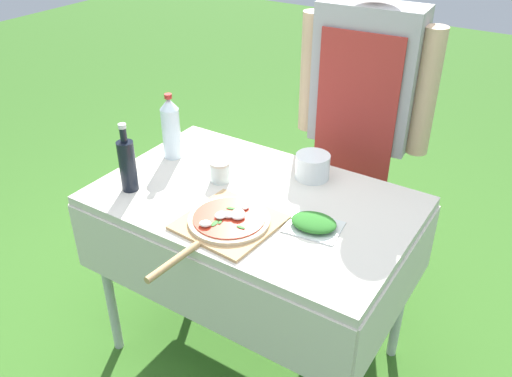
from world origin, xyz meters
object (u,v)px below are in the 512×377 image
at_px(prep_table, 254,218).
at_px(sauce_jar, 220,172).
at_px(person_cook, 362,111).
at_px(water_bottle, 171,128).
at_px(herb_container, 314,223).
at_px(mixing_tub, 313,166).
at_px(oil_bottle, 127,164).
at_px(pizza_on_peel, 227,222).

distance_m(prep_table, sauce_jar, 0.22).
relative_size(person_cook, water_bottle, 5.74).
distance_m(prep_table, herb_container, 0.30).
bearing_deg(mixing_tub, herb_container, -61.38).
relative_size(mixing_tub, sauce_jar, 1.61).
height_order(person_cook, sauce_jar, person_cook).
bearing_deg(person_cook, prep_table, 74.79).
bearing_deg(water_bottle, prep_table, -10.63).
xyz_separation_m(water_bottle, mixing_tub, (0.57, 0.16, -0.08)).
height_order(water_bottle, mixing_tub, water_bottle).
distance_m(oil_bottle, sauce_jar, 0.35).
bearing_deg(mixing_tub, oil_bottle, -139.89).
relative_size(person_cook, pizza_on_peel, 2.95).
distance_m(prep_table, pizza_on_peel, 0.23).
distance_m(pizza_on_peel, mixing_tub, 0.46).
relative_size(oil_bottle, herb_container, 1.34).
distance_m(person_cook, oil_bottle, 1.03).
relative_size(pizza_on_peel, water_bottle, 1.95).
relative_size(prep_table, person_cook, 0.74).
bearing_deg(pizza_on_peel, sauce_jar, 134.35).
height_order(herb_container, sauce_jar, sauce_jar).
height_order(prep_table, pizza_on_peel, pizza_on_peel).
distance_m(prep_table, person_cook, 0.72).
height_order(pizza_on_peel, mixing_tub, mixing_tub).
relative_size(prep_table, water_bottle, 4.25).
distance_m(prep_table, mixing_tub, 0.31).
bearing_deg(person_cook, sauce_jar, 60.22).
bearing_deg(person_cook, herb_container, 97.32).
bearing_deg(oil_bottle, pizza_on_peel, 0.05).
height_order(pizza_on_peel, water_bottle, water_bottle).
distance_m(person_cook, sauce_jar, 0.71).
height_order(person_cook, herb_container, person_cook).
height_order(water_bottle, sauce_jar, water_bottle).
bearing_deg(oil_bottle, person_cook, 57.57).
distance_m(mixing_tub, sauce_jar, 0.36).
relative_size(oil_bottle, water_bottle, 0.97).
bearing_deg(water_bottle, herb_container, -10.84).
bearing_deg(sauce_jar, herb_container, -10.60).
bearing_deg(mixing_tub, pizza_on_peel, -101.23).
bearing_deg(pizza_on_peel, person_cook, 87.11).
distance_m(water_bottle, herb_container, 0.76).
relative_size(person_cook, sauce_jar, 19.16).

